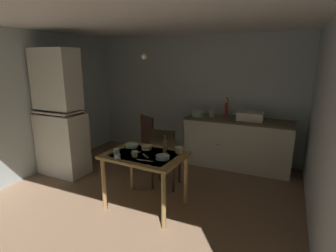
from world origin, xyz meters
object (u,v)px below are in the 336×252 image
Objects in this scene: sink_basin at (250,116)px; glass_bottle at (165,146)px; mixing_bowl_counter at (198,114)px; serving_bowl_wide at (163,157)px; hand_pump at (226,109)px; chair_far_side at (165,157)px; chair_by_counter at (152,141)px; dining_table at (145,162)px; mug_dark at (116,151)px; hutch_cabinet at (60,118)px.

glass_bottle is at bearing -115.07° from sink_basin.
serving_bowl_wide is (0.20, -1.95, -0.17)m from mixing_bowl_counter.
hand_pump reaches higher than glass_bottle.
chair_far_side is at bearing -93.79° from mixing_bowl_counter.
sink_basin is 0.45× the size of chair_by_counter.
dining_table is 13.63× the size of mug_dark.
hand_pump is 1.62× the size of glass_bottle.
hand_pump is 1.50m from chair_by_counter.
chair_far_side is 4.03× the size of glass_bottle.
hutch_cabinet is at bearing 174.18° from glass_bottle.
chair_by_counter is 1.46m from mug_dark.
mug_dark is 0.64m from glass_bottle.
dining_table is at bearing -118.32° from sink_basin.
mixing_bowl_counter is at bearing 78.12° from mug_dark.
hutch_cabinet reaches higher than chair_by_counter.
serving_bowl_wide is 2.15× the size of mug_dark.
hutch_cabinet is 2.47m from mixing_bowl_counter.
hand_pump is (-0.44, 0.05, 0.09)m from sink_basin.
hand_pump is (2.46, 1.62, 0.07)m from hutch_cabinet.
mug_dark is at bearing -171.96° from serving_bowl_wide.
dining_table is 6.35× the size of serving_bowl_wide.
mug_dark is (-0.34, -0.15, 0.15)m from dining_table.
serving_bowl_wide is at bearing -11.72° from dining_table.
hutch_cabinet reaches higher than hand_pump.
hand_pump reaches higher than serving_bowl_wide.
hand_pump is 0.54m from mixing_bowl_counter.
hutch_cabinet is 1.61m from mug_dark.
hand_pump reaches higher than chair_far_side.
mixing_bowl_counter is 0.23× the size of dining_table.
sink_basin reaches higher than chair_far_side.
dining_table is (-1.05, -1.94, -0.33)m from sink_basin.
dining_table is 4.42× the size of glass_bottle.
chair_by_counter is at bearing 35.06° from hutch_cabinet.
chair_far_side is (-0.09, -1.29, -0.45)m from mixing_bowl_counter.
hutch_cabinet is 4.86× the size of sink_basin.
hutch_cabinet is 2.01× the size of dining_table.
hutch_cabinet is 1.92m from dining_table.
dining_table is 0.62m from chair_far_side.
dining_table is 0.40m from mug_dark.
chair_by_counter is at bearing -157.34° from sink_basin.
mug_dark is (-0.43, -2.04, -0.16)m from mixing_bowl_counter.
sink_basin is at bearing 69.15° from serving_bowl_wide.
mug_dark is 0.32× the size of glass_bottle.
hutch_cabinet is at bearing -146.63° from hand_pump.
mixing_bowl_counter is 1.44× the size of serving_bowl_wide.
serving_bowl_wide is at bearing -84.19° from mixing_bowl_counter.
hutch_cabinet is 2.21× the size of chair_far_side.
chair_far_side is 5.79× the size of serving_bowl_wide.
sink_basin is 0.41× the size of dining_table.
chair_by_counter is 1.60m from serving_bowl_wide.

